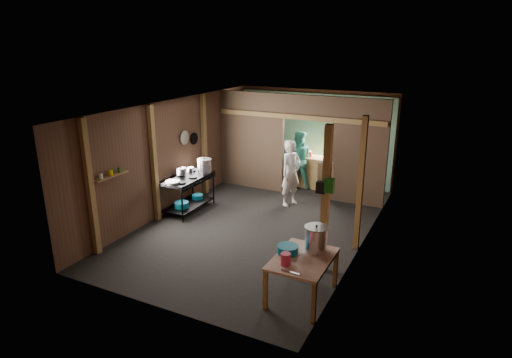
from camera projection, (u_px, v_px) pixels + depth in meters
The scene contains 43 objects.
floor at pixel (260, 224), 9.53m from camera, with size 4.50×7.00×0.00m, color black.
ceiling at pixel (260, 106), 8.73m from camera, with size 4.50×7.00×0.00m, color #353535.
wall_back at pixel (314, 136), 12.12m from camera, with size 4.50×0.00×2.60m, color #4F3421.
wall_front at pixel (153, 229), 6.15m from camera, with size 4.50×0.00×2.60m, color #4F3421.
wall_left at pixel (174, 155), 10.08m from camera, with size 0.00×7.00×2.60m, color #4F3421.
wall_right at pixel (367, 182), 8.18m from camera, with size 0.00×7.00×2.60m, color #4F3421.
partition_left at pixel (252, 141), 11.57m from camera, with size 1.85×0.10×2.60m, color #463224.
partition_right at pixel (359, 153), 10.34m from camera, with size 1.35×0.10×2.60m, color #463224.
partition_header at pixel (308, 107), 10.59m from camera, with size 1.30×0.10×0.60m, color #463224.
turquoise_panel at pixel (314, 138), 12.08m from camera, with size 4.40×0.06×2.50m, color #66AEA2.
back_counter at pixel (317, 172), 11.79m from camera, with size 1.20×0.50×0.85m, color olive.
wall_clock at pixel (323, 116), 11.74m from camera, with size 0.20×0.20×0.03m, color white.
post_left_a at pixel (90, 188), 7.84m from camera, with size 0.10×0.12×2.60m, color olive.
post_left_b at pixel (154, 164), 9.37m from camera, with size 0.10×0.12×2.60m, color olive.
post_left_c at pixel (204, 145), 11.08m from camera, with size 0.10×0.12×2.60m, color olive.
post_right at pixel (360, 185), 8.04m from camera, with size 0.10×0.12×2.60m, color olive.
post_free at pixel (325, 201), 7.24m from camera, with size 0.12×0.12×2.60m, color olive.
cross_beam at pixel (298, 117), 10.73m from camera, with size 4.40×0.12×0.12m, color olive.
pan_lid_big at pixel (184, 138), 10.30m from camera, with size 0.34×0.34×0.03m, color gray.
pan_lid_small at pixel (194, 139), 10.67m from camera, with size 0.30×0.30×0.03m, color black.
wall_shelf at pixel (111, 176), 8.22m from camera, with size 0.14×0.80×0.03m, color olive.
jar_white at pixel (101, 176), 7.99m from camera, with size 0.07×0.07×0.10m, color white.
jar_yellow at pixel (111, 173), 8.20m from camera, with size 0.08×0.08×0.10m, color #E8C100.
jar_green at pixel (119, 170), 8.39m from camera, with size 0.06×0.06×0.10m, color #105A15.
bag_white at pixel (325, 172), 7.18m from camera, with size 0.22×0.15×0.32m, color white.
bag_green at pixel (329, 185), 7.07m from camera, with size 0.16×0.12×0.24m, color #105A15.
bag_black at pixel (321, 187), 7.12m from camera, with size 0.14×0.10×0.20m, color black.
gas_range at pixel (188, 194), 10.16m from camera, with size 0.73×1.42×0.84m, color black, non-canonical shape.
prep_table at pixel (302, 277), 6.72m from camera, with size 0.84×1.16×0.68m, color tan, non-canonical shape.
stove_pot_large at pixel (205, 166), 10.34m from camera, with size 0.35×0.35×0.35m, color silver, non-canonical shape.
stove_pot_med at pixel (181, 172), 10.10m from camera, with size 0.23×0.23×0.21m, color silver, non-canonical shape.
stove_saucepan at pixel (190, 169), 10.41m from camera, with size 0.17×0.17×0.11m, color silver.
frying_pan at pixel (173, 182), 9.56m from camera, with size 0.33×0.55×0.08m, color gray, non-canonical shape.
blue_tub_front at pixel (182, 205), 10.00m from camera, with size 0.33×0.33×0.13m, color #09637A.
blue_tub_back at pixel (198, 197), 10.56m from camera, with size 0.27×0.27×0.11m, color #09637A.
stock_pot at pixel (316, 240), 6.76m from camera, with size 0.38×0.38×0.44m, color silver, non-canonical shape.
wash_basin at pixel (288, 249), 6.74m from camera, with size 0.34×0.34×0.13m, color #09637A.
pink_bucket at pixel (286, 259), 6.39m from camera, with size 0.15×0.15×0.18m, color #B8294B.
knife at pixel (290, 272), 6.20m from camera, with size 0.30×0.04×0.01m, color silver.
yellow_tub at pixel (329, 156), 11.49m from camera, with size 0.32×0.32×0.18m, color #E8C100.
red_cup at pixel (310, 154), 11.73m from camera, with size 0.12×0.12×0.14m, color #B60F00.
cook at pixel (291, 173), 10.42m from camera, with size 0.59×0.39×1.62m, color white.
worker_back at pixel (298, 160), 11.66m from camera, with size 0.77×0.60×1.58m, color teal.
Camera 1 is at (3.82, -7.89, 3.87)m, focal length 30.24 mm.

